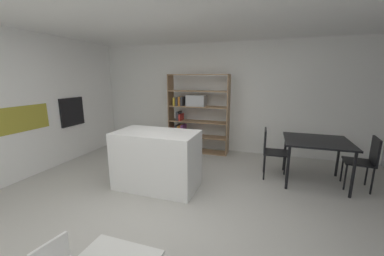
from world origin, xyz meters
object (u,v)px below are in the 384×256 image
object	(u,v)px
kitchen_island	(157,160)
dining_chair_island_side	(271,149)
dining_chair_window_side	(366,158)
open_bookshelf	(193,113)
dining_table	(317,145)
built_in_oven	(72,112)

from	to	relation	value
kitchen_island	dining_chair_island_side	distance (m)	2.02
dining_chair_window_side	open_bookshelf	bearing A→B (deg)	-101.27
open_bookshelf	dining_chair_island_side	xyz separation A→B (m)	(1.79, -1.01, -0.41)
dining_table	open_bookshelf	bearing A→B (deg)	158.14
built_in_oven	dining_chair_island_side	world-z (taller)	built_in_oven
open_bookshelf	dining_chair_window_side	bearing A→B (deg)	-17.47
open_bookshelf	dining_chair_window_side	distance (m)	3.41
kitchen_island	dining_table	world-z (taller)	kitchen_island
built_in_oven	dining_chair_island_side	distance (m)	4.18
kitchen_island	dining_table	bearing A→B (deg)	21.81
kitchen_island	dining_chair_window_side	distance (m)	3.35
built_in_oven	kitchen_island	distance (m)	2.54
kitchen_island	built_in_oven	bearing A→B (deg)	164.07
built_in_oven	dining_chair_window_side	size ratio (longest dim) A/B	0.70
built_in_oven	dining_chair_window_side	bearing A→B (deg)	3.15
dining_table	dining_chair_island_side	size ratio (longest dim) A/B	1.15
kitchen_island	open_bookshelf	bearing A→B (deg)	90.79
dining_table	dining_chair_island_side	distance (m)	0.73
open_bookshelf	dining_table	distance (m)	2.72
open_bookshelf	dining_chair_island_side	distance (m)	2.10
dining_table	dining_chair_island_side	bearing A→B (deg)	-179.77
dining_table	dining_chair_island_side	world-z (taller)	dining_chair_island_side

